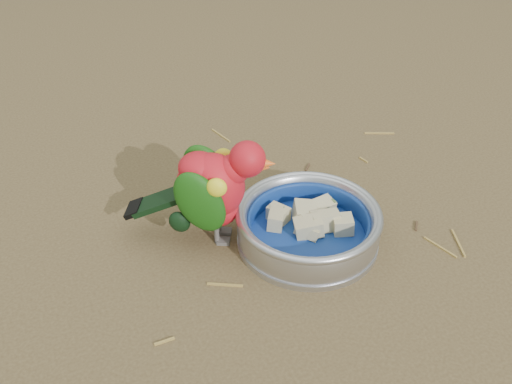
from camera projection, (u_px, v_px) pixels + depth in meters
name	position (u px, v px, depth m)	size (l,w,h in m)	color
ground	(286.00, 290.00, 0.82)	(60.00, 60.00, 0.00)	brown
food_bowl	(307.00, 238.00, 0.90)	(0.22, 0.22, 0.02)	#B2B2BA
bowl_wall	(308.00, 223.00, 0.88)	(0.22, 0.22, 0.04)	#B2B2BA
fruit_wedges	(308.00, 226.00, 0.89)	(0.13, 0.13, 0.03)	#C3B788
lory_parrot	(213.00, 194.00, 0.86)	(0.10, 0.21, 0.17)	red
ground_debris	(236.00, 256.00, 0.87)	(0.90, 0.80, 0.01)	#A48540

